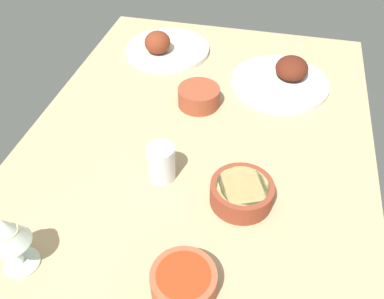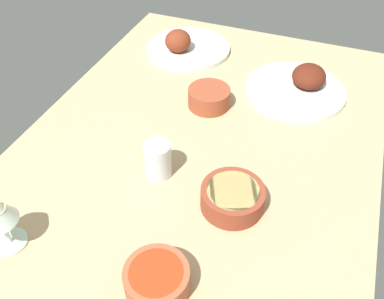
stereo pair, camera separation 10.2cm
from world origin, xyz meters
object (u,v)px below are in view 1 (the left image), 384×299
(bowl_sauce, at_px, (184,282))
(water_tumbler, at_px, (162,163))
(plate_far_side, at_px, (165,47))
(plate_near_viewer, at_px, (283,78))
(bowl_soup, at_px, (199,96))
(bowl_pasta, at_px, (242,192))
(wine_glass, at_px, (7,234))

(bowl_sauce, bearing_deg, water_tumbler, -156.09)
(plate_far_side, distance_m, water_tumbler, 0.58)
(plate_near_viewer, xyz_separation_m, water_tumbler, (0.46, -0.25, 0.03))
(bowl_soup, height_order, bowl_pasta, bowl_soup)
(plate_far_side, bearing_deg, bowl_sauce, 18.30)
(plate_near_viewer, height_order, plate_far_side, plate_far_side)
(bowl_soup, relative_size, bowl_sauce, 0.97)
(bowl_soup, xyz_separation_m, bowl_pasta, (0.33, 0.17, -0.00))
(wine_glass, bearing_deg, bowl_sauce, 93.26)
(plate_far_side, bearing_deg, plate_near_viewer, 76.71)
(water_tumbler, bearing_deg, bowl_pasta, 80.28)
(plate_far_side, height_order, wine_glass, wine_glass)
(plate_far_side, bearing_deg, wine_glass, -3.35)
(bowl_pasta, bearing_deg, wine_glass, -56.98)
(plate_near_viewer, distance_m, bowl_sauce, 0.74)
(plate_near_viewer, distance_m, plate_far_side, 0.42)
(bowl_soup, bearing_deg, bowl_pasta, 27.25)
(plate_near_viewer, distance_m, bowl_pasta, 0.50)
(bowl_soup, xyz_separation_m, wine_glass, (0.59, -0.23, 0.07))
(plate_near_viewer, xyz_separation_m, bowl_sauce, (0.73, -0.13, 0.01))
(plate_near_viewer, distance_m, bowl_soup, 0.28)
(plate_far_side, xyz_separation_m, wine_glass, (0.85, -0.05, 0.08))
(wine_glass, bearing_deg, plate_far_side, 176.65)
(bowl_soup, bearing_deg, plate_near_viewer, 125.40)
(plate_near_viewer, height_order, water_tumbler, water_tumbler)
(wine_glass, xyz_separation_m, water_tumbler, (-0.29, 0.20, -0.05))
(plate_near_viewer, distance_m, water_tumbler, 0.52)
(plate_near_viewer, bearing_deg, wine_glass, -31.18)
(bowl_pasta, distance_m, water_tumbler, 0.20)
(bowl_pasta, bearing_deg, water_tumbler, -99.72)
(bowl_soup, bearing_deg, water_tumbler, -4.35)
(bowl_sauce, height_order, water_tumbler, water_tumbler)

